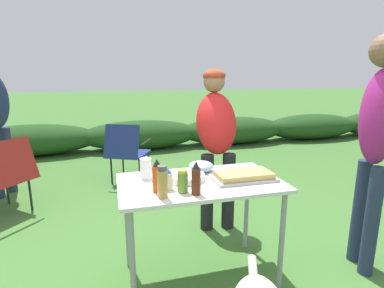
{
  "coord_description": "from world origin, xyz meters",
  "views": [
    {
      "loc": [
        -0.56,
        -1.85,
        1.44
      ],
      "look_at": [
        0.07,
        0.48,
        0.89
      ],
      "focal_mm": 28.0,
      "sensor_mm": 36.0,
      "label": 1
    }
  ],
  "objects_px": {
    "plate_stack": "(186,177)",
    "camp_chair_near_hedge": "(3,174)",
    "hot_sauce_bottle": "(157,176)",
    "paper_cup_stack": "(146,168)",
    "standing_person_in_dark_puffer": "(377,131)",
    "camp_chair_green_behind_table": "(127,150)",
    "standing_person_in_red_jacket": "(216,132)",
    "relish_jar": "(183,181)",
    "mixing_bowl": "(201,166)",
    "bbq_sauce_bottle": "(196,179)",
    "spice_jar": "(162,182)",
    "food_tray": "(243,176)",
    "mayo_bottle": "(168,179)",
    "folding_table": "(200,192)"
  },
  "relations": [
    {
      "from": "hot_sauce_bottle",
      "to": "spice_jar",
      "type": "xyz_separation_m",
      "value": [
        0.01,
        -0.1,
        -0.0
      ]
    },
    {
      "from": "mixing_bowl",
      "to": "hot_sauce_bottle",
      "type": "relative_size",
      "value": 0.9
    },
    {
      "from": "mixing_bowl",
      "to": "folding_table",
      "type": "bearing_deg",
      "value": -108.61
    },
    {
      "from": "relish_jar",
      "to": "hot_sauce_bottle",
      "type": "xyz_separation_m",
      "value": [
        -0.15,
        0.05,
        0.03
      ]
    },
    {
      "from": "plate_stack",
      "to": "standing_person_in_red_jacket",
      "type": "relative_size",
      "value": 0.17
    },
    {
      "from": "hot_sauce_bottle",
      "to": "folding_table",
      "type": "bearing_deg",
      "value": 20.23
    },
    {
      "from": "bbq_sauce_bottle",
      "to": "camp_chair_near_hedge",
      "type": "distance_m",
      "value": 2.32
    },
    {
      "from": "mayo_bottle",
      "to": "standing_person_in_red_jacket",
      "type": "relative_size",
      "value": 0.09
    },
    {
      "from": "mayo_bottle",
      "to": "standing_person_in_dark_puffer",
      "type": "height_order",
      "value": "standing_person_in_dark_puffer"
    },
    {
      "from": "bbq_sauce_bottle",
      "to": "spice_jar",
      "type": "xyz_separation_m",
      "value": [
        -0.2,
        0.0,
        -0.0
      ]
    },
    {
      "from": "paper_cup_stack",
      "to": "relish_jar",
      "type": "height_order",
      "value": "same"
    },
    {
      "from": "spice_jar",
      "to": "mayo_bottle",
      "type": "bearing_deg",
      "value": 66.91
    },
    {
      "from": "plate_stack",
      "to": "relish_jar",
      "type": "xyz_separation_m",
      "value": [
        -0.07,
        -0.21,
        0.05
      ]
    },
    {
      "from": "hot_sauce_bottle",
      "to": "paper_cup_stack",
      "type": "bearing_deg",
      "value": 98.67
    },
    {
      "from": "standing_person_in_red_jacket",
      "to": "mixing_bowl",
      "type": "bearing_deg",
      "value": -113.51
    },
    {
      "from": "mixing_bowl",
      "to": "bbq_sauce_bottle",
      "type": "xyz_separation_m",
      "value": [
        -0.16,
        -0.42,
        0.06
      ]
    },
    {
      "from": "paper_cup_stack",
      "to": "hot_sauce_bottle",
      "type": "relative_size",
      "value": 0.7
    },
    {
      "from": "mixing_bowl",
      "to": "paper_cup_stack",
      "type": "xyz_separation_m",
      "value": [
        -0.42,
        -0.05,
        0.03
      ]
    },
    {
      "from": "paper_cup_stack",
      "to": "camp_chair_near_hedge",
      "type": "distance_m",
      "value": 1.88
    },
    {
      "from": "plate_stack",
      "to": "camp_chair_green_behind_table",
      "type": "relative_size",
      "value": 0.31
    },
    {
      "from": "standing_person_in_red_jacket",
      "to": "relish_jar",
      "type": "bearing_deg",
      "value": -114.42
    },
    {
      "from": "folding_table",
      "to": "bbq_sauce_bottle",
      "type": "distance_m",
      "value": 0.29
    },
    {
      "from": "mixing_bowl",
      "to": "food_tray",
      "type": "bearing_deg",
      "value": -47.84
    },
    {
      "from": "camp_chair_near_hedge",
      "to": "hot_sauce_bottle",
      "type": "bearing_deg",
      "value": -98.28
    },
    {
      "from": "camp_chair_green_behind_table",
      "to": "mixing_bowl",
      "type": "bearing_deg",
      "value": -52.2
    },
    {
      "from": "spice_jar",
      "to": "standing_person_in_dark_puffer",
      "type": "xyz_separation_m",
      "value": [
        1.52,
        0.01,
        0.23
      ]
    },
    {
      "from": "food_tray",
      "to": "spice_jar",
      "type": "distance_m",
      "value": 0.62
    },
    {
      "from": "paper_cup_stack",
      "to": "mixing_bowl",
      "type": "bearing_deg",
      "value": 7.22
    },
    {
      "from": "standing_person_in_dark_puffer",
      "to": "camp_chair_green_behind_table",
      "type": "distance_m",
      "value": 2.93
    },
    {
      "from": "hot_sauce_bottle",
      "to": "spice_jar",
      "type": "height_order",
      "value": "hot_sauce_bottle"
    },
    {
      "from": "bbq_sauce_bottle",
      "to": "camp_chair_near_hedge",
      "type": "relative_size",
      "value": 0.25
    },
    {
      "from": "food_tray",
      "to": "plate_stack",
      "type": "xyz_separation_m",
      "value": [
        -0.39,
        0.09,
        -0.0
      ]
    },
    {
      "from": "plate_stack",
      "to": "camp_chair_near_hedge",
      "type": "height_order",
      "value": "camp_chair_near_hedge"
    },
    {
      "from": "mixing_bowl",
      "to": "mayo_bottle",
      "type": "xyz_separation_m",
      "value": [
        -0.31,
        -0.29,
        0.03
      ]
    },
    {
      "from": "folding_table",
      "to": "plate_stack",
      "type": "distance_m",
      "value": 0.14
    },
    {
      "from": "mixing_bowl",
      "to": "relish_jar",
      "type": "bearing_deg",
      "value": -121.97
    },
    {
      "from": "folding_table",
      "to": "paper_cup_stack",
      "type": "xyz_separation_m",
      "value": [
        -0.35,
        0.15,
        0.15
      ]
    },
    {
      "from": "plate_stack",
      "to": "camp_chair_near_hedge",
      "type": "distance_m",
      "value": 2.13
    },
    {
      "from": "mayo_bottle",
      "to": "hot_sauce_bottle",
      "type": "relative_size",
      "value": 0.66
    },
    {
      "from": "relish_jar",
      "to": "standing_person_in_dark_puffer",
      "type": "relative_size",
      "value": 0.08
    },
    {
      "from": "folding_table",
      "to": "relish_jar",
      "type": "bearing_deg",
      "value": -134.35
    },
    {
      "from": "food_tray",
      "to": "standing_person_in_red_jacket",
      "type": "distance_m",
      "value": 0.83
    },
    {
      "from": "relish_jar",
      "to": "standing_person_in_red_jacket",
      "type": "distance_m",
      "value": 1.08
    },
    {
      "from": "paper_cup_stack",
      "to": "food_tray",
      "type": "bearing_deg",
      "value": -17.19
    },
    {
      "from": "plate_stack",
      "to": "folding_table",
      "type": "bearing_deg",
      "value": -24.78
    },
    {
      "from": "standing_person_in_red_jacket",
      "to": "standing_person_in_dark_puffer",
      "type": "distance_m",
      "value": 1.29
    },
    {
      "from": "food_tray",
      "to": "hot_sauce_bottle",
      "type": "relative_size",
      "value": 2.06
    },
    {
      "from": "bbq_sauce_bottle",
      "to": "relish_jar",
      "type": "xyz_separation_m",
      "value": [
        -0.07,
        0.05,
        -0.03
      ]
    },
    {
      "from": "camp_chair_near_hedge",
      "to": "mixing_bowl",
      "type": "bearing_deg",
      "value": -84.95
    },
    {
      "from": "plate_stack",
      "to": "hot_sauce_bottle",
      "type": "distance_m",
      "value": 0.28
    }
  ]
}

